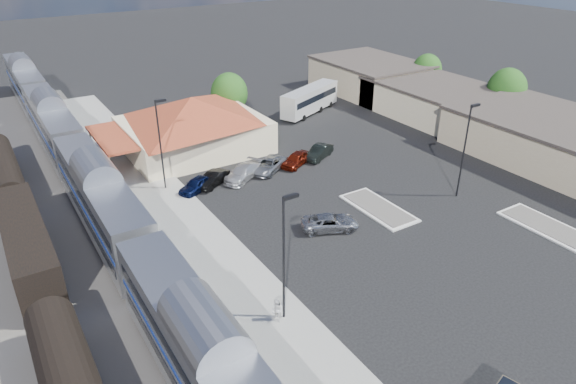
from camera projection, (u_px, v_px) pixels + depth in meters
ground at (358, 231)px, 43.15m from camera, size 280.00×280.00×0.00m
railbed at (77, 260)px, 39.24m from camera, size 16.00×100.00×0.12m
platform at (197, 238)px, 41.97m from camera, size 5.50×92.00×0.18m
passenger_train at (101, 203)px, 41.49m from camera, size 3.00×104.00×5.55m
freight_cars at (28, 248)px, 37.40m from camera, size 2.80×46.00×4.00m
station_depot at (193, 124)px, 57.67m from camera, size 18.35×12.24×6.20m
buildings_east at (459, 106)px, 66.10m from camera, size 14.40×51.40×4.80m
traffic_island_south at (378, 208)px, 46.50m from camera, size 3.30×7.50×0.21m
traffic_island_north at (546, 226)px, 43.68m from camera, size 3.30×7.50×0.21m
lamp_plat_s at (285, 250)px, 31.04m from camera, size 1.08×0.25×9.00m
lamp_plat_n at (161, 138)px, 47.63m from camera, size 1.08×0.25×9.00m
lamp_lot at (466, 144)px, 46.42m from camera, size 1.08×0.25×9.00m
tree_east_b at (507, 89)px, 66.32m from camera, size 4.94×4.94×6.96m
tree_east_c at (427, 70)px, 77.09m from camera, size 4.41×4.41×6.21m
tree_depot at (229, 93)px, 65.36m from camera, size 4.71×4.71×6.63m
suv at (330, 222)px, 43.07m from camera, size 5.36×4.07×1.35m
coach_bus at (310, 99)px, 70.00m from camera, size 10.96×6.61×3.51m
person_b at (277, 311)px, 32.59m from camera, size 0.86×0.98×1.70m
parked_car_a at (197, 184)px, 49.45m from camera, size 4.40×3.28×1.39m
parked_car_b at (213, 179)px, 50.54m from camera, size 4.28×3.30×1.36m
parked_car_c at (243, 173)px, 51.80m from camera, size 5.38×4.28×1.46m
parked_car_d at (269, 165)px, 53.56m from camera, size 5.35×4.45×1.36m
parked_car_e at (296, 159)px, 54.82m from camera, size 4.52×3.40×1.44m
parked_car_f at (319, 152)px, 56.56m from camera, size 4.55×3.35×1.43m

